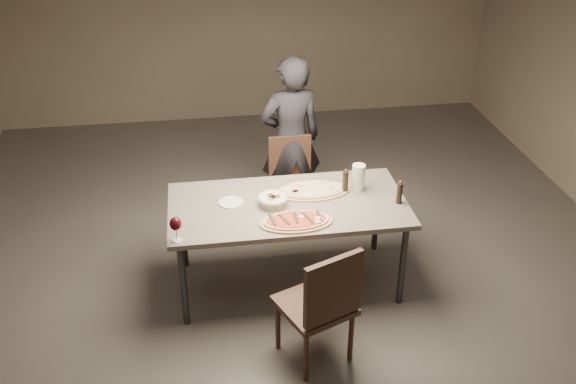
{
  "coord_description": "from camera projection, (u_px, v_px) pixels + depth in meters",
  "views": [
    {
      "loc": [
        -0.62,
        -4.12,
        3.24
      ],
      "look_at": [
        0.0,
        0.0,
        0.85
      ],
      "focal_mm": 40.0,
      "sensor_mm": 36.0,
      "label": 1
    }
  ],
  "objects": [
    {
      "name": "zucchini_pizza",
      "position": [
        296.0,
        221.0,
        4.6
      ],
      "size": [
        0.53,
        0.3,
        0.05
      ],
      "rotation": [
        0.0,
        0.0,
        -0.09
      ],
      "color": "tan",
      "rests_on": "dining_table"
    },
    {
      "name": "pepper_mill_left",
      "position": [
        399.0,
        193.0,
        4.81
      ],
      "size": [
        0.05,
        0.05,
        0.19
      ],
      "rotation": [
        0.0,
        0.0,
        -0.34
      ],
      "color": "black",
      "rests_on": "dining_table"
    },
    {
      "name": "diner",
      "position": [
        291.0,
        139.0,
        5.77
      ],
      "size": [
        0.62,
        0.46,
        1.56
      ],
      "primitive_type": "imported",
      "rotation": [
        0.0,
        0.0,
        3.29
      ],
      "color": "black",
      "rests_on": "ground"
    },
    {
      "name": "ham_pizza",
      "position": [
        312.0,
        190.0,
        4.99
      ],
      "size": [
        0.57,
        0.32,
        0.04
      ],
      "rotation": [
        0.0,
        0.0,
        0.38
      ],
      "color": "tan",
      "rests_on": "dining_table"
    },
    {
      "name": "side_plate",
      "position": [
        231.0,
        203.0,
        4.85
      ],
      "size": [
        0.18,
        0.18,
        0.01
      ],
      "rotation": [
        0.0,
        0.0,
        -0.24
      ],
      "color": "white",
      "rests_on": "dining_table"
    },
    {
      "name": "chair_near",
      "position": [
        322.0,
        302.0,
        4.19
      ],
      "size": [
        0.58,
        0.58,
        0.94
      ],
      "rotation": [
        0.0,
        0.0,
        0.4
      ],
      "color": "#40281B",
      "rests_on": "ground"
    },
    {
      "name": "room",
      "position": [
        288.0,
        125.0,
        4.53
      ],
      "size": [
        7.0,
        7.0,
        7.0
      ],
      "color": "#544F48",
      "rests_on": "ground"
    },
    {
      "name": "bread_basket",
      "position": [
        273.0,
        200.0,
        4.8
      ],
      "size": [
        0.23,
        0.23,
        0.08
      ],
      "rotation": [
        0.0,
        0.0,
        -0.1
      ],
      "color": "beige",
      "rests_on": "dining_table"
    },
    {
      "name": "oil_dish",
      "position": [
        289.0,
        224.0,
        4.58
      ],
      "size": [
        0.14,
        0.14,
        0.02
      ],
      "rotation": [
        0.0,
        0.0,
        -0.12
      ],
      "color": "white",
      "rests_on": "dining_table"
    },
    {
      "name": "dining_table",
      "position": [
        288.0,
        210.0,
        4.88
      ],
      "size": [
        1.8,
        0.9,
        0.75
      ],
      "color": "slate",
      "rests_on": "ground"
    },
    {
      "name": "carafe",
      "position": [
        358.0,
        178.0,
        4.98
      ],
      "size": [
        0.1,
        0.1,
        0.22
      ],
      "rotation": [
        0.0,
        0.0,
        -0.05
      ],
      "color": "silver",
      "rests_on": "dining_table"
    },
    {
      "name": "pepper_mill_right",
      "position": [
        345.0,
        181.0,
        4.95
      ],
      "size": [
        0.05,
        0.05,
        0.2
      ],
      "rotation": [
        0.0,
        0.0,
        -0.42
      ],
      "color": "black",
      "rests_on": "dining_table"
    },
    {
      "name": "wine_glass",
      "position": [
        176.0,
        225.0,
        4.35
      ],
      "size": [
        0.08,
        0.08,
        0.19
      ],
      "rotation": [
        0.0,
        0.0,
        0.11
      ],
      "color": "silver",
      "rests_on": "dining_table"
    },
    {
      "name": "chair_far",
      "position": [
        292.0,
        179.0,
        5.76
      ],
      "size": [
        0.41,
        0.41,
        0.85
      ],
      "rotation": [
        0.0,
        0.0,
        3.16
      ],
      "color": "#40281B",
      "rests_on": "ground"
    }
  ]
}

